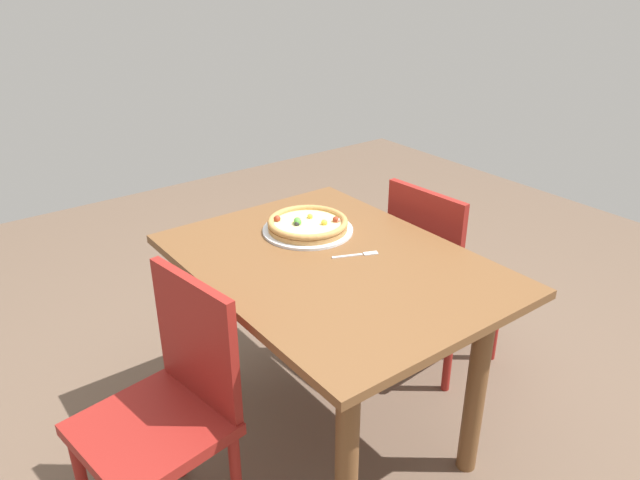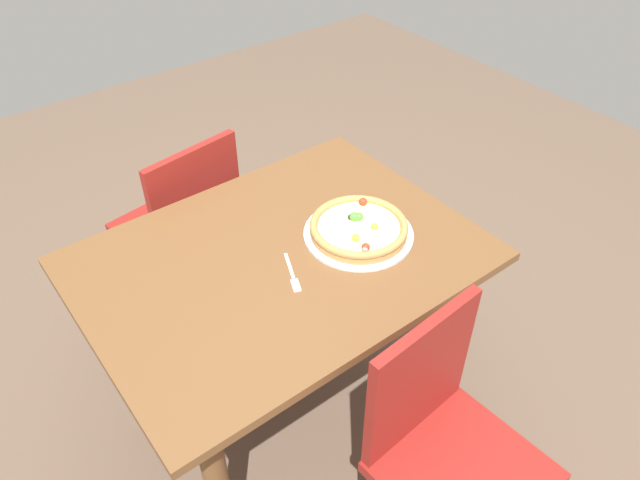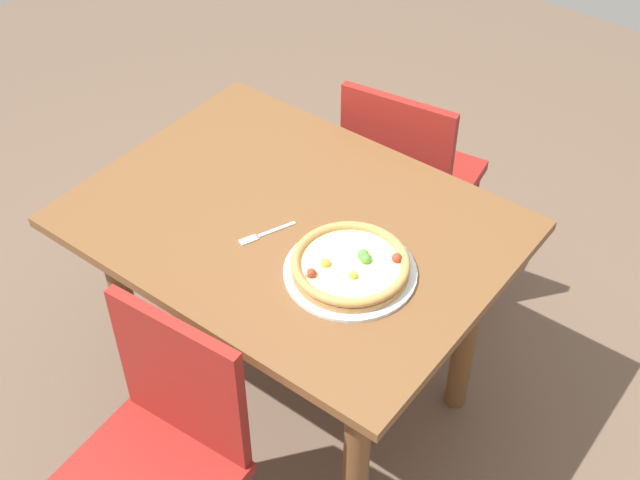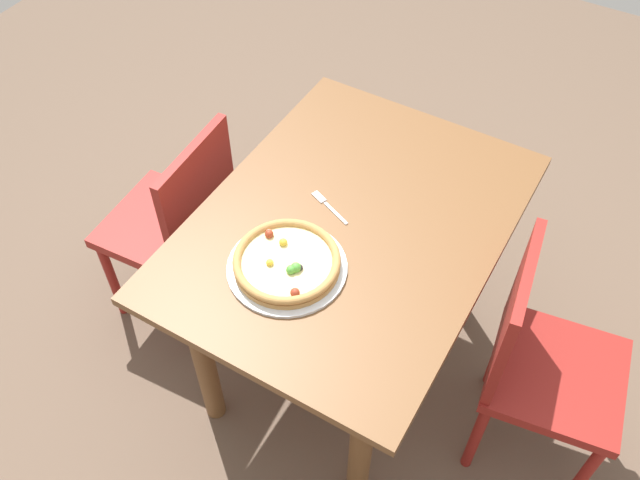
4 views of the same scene
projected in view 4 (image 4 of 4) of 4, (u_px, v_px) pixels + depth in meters
The scene contains 7 objects.
ground_plane at pixel (344, 354), 2.62m from camera, with size 6.00×6.00×0.00m, color brown.
dining_table at pixel (349, 251), 2.14m from camera, with size 1.16×0.86×0.77m.
chair_near at pixel (539, 360), 2.06m from camera, with size 0.46×0.46×0.87m.
chair_far at pixel (178, 222), 2.42m from camera, with size 0.43×0.43×0.87m.
plate at pixel (287, 267), 1.92m from camera, with size 0.34×0.34×0.01m, color silver.
pizza at pixel (287, 262), 1.90m from camera, with size 0.30×0.30×0.05m.
fork at pixel (327, 205), 2.08m from camera, with size 0.08×0.16×0.00m.
Camera 4 is at (-1.22, -0.61, 2.28)m, focal length 38.18 mm.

